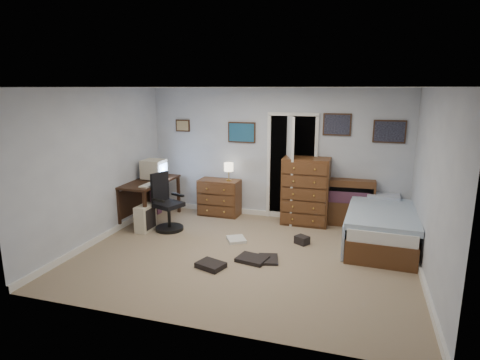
% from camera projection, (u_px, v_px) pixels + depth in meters
% --- Properties ---
extents(floor, '(5.00, 4.00, 0.02)m').
position_uv_depth(floor, '(245.00, 255.00, 6.13)').
color(floor, gray).
rests_on(floor, ground).
extents(computer_desk, '(0.66, 1.37, 0.78)m').
position_uv_depth(computer_desk, '(146.00, 189.00, 7.65)').
color(computer_desk, black).
rests_on(computer_desk, floor).
extents(crt_monitor, '(0.42, 0.39, 0.38)m').
position_uv_depth(crt_monitor, '(154.00, 169.00, 7.67)').
color(crt_monitor, beige).
rests_on(crt_monitor, computer_desk).
extents(keyboard, '(0.17, 0.42, 0.03)m').
position_uv_depth(keyboard, '(149.00, 185.00, 7.20)').
color(keyboard, beige).
rests_on(keyboard, computer_desk).
extents(pc_tower, '(0.23, 0.44, 0.47)m').
position_uv_depth(pc_tower, '(146.00, 218.00, 7.13)').
color(pc_tower, beige).
rests_on(pc_tower, floor).
extents(office_chair, '(0.64, 0.64, 1.03)m').
position_uv_depth(office_chair, '(167.00, 208.00, 7.17)').
color(office_chair, black).
rests_on(office_chair, floor).
extents(media_stack, '(0.16, 0.16, 0.81)m').
position_uv_depth(media_stack, '(156.00, 194.00, 8.09)').
color(media_stack, maroon).
rests_on(media_stack, floor).
extents(low_dresser, '(0.82, 0.43, 0.72)m').
position_uv_depth(low_dresser, '(219.00, 197.00, 8.00)').
color(low_dresser, '#55341B').
rests_on(low_dresser, floor).
extents(table_lamp, '(0.19, 0.19, 0.35)m').
position_uv_depth(table_lamp, '(229.00, 168.00, 7.81)').
color(table_lamp, gold).
rests_on(table_lamp, low_dresser).
extents(doorway, '(0.96, 1.12, 2.05)m').
position_uv_depth(doorway, '(294.00, 165.00, 7.92)').
color(doorway, black).
rests_on(doorway, floor).
extents(tall_dresser, '(0.85, 0.50, 1.25)m').
position_uv_depth(tall_dresser, '(306.00, 191.00, 7.43)').
color(tall_dresser, '#55341B').
rests_on(tall_dresser, floor).
extents(headboard_bookcase, '(0.98, 0.29, 0.87)m').
position_uv_depth(headboard_bookcase, '(347.00, 201.00, 7.36)').
color(headboard_bookcase, '#55341B').
rests_on(headboard_bookcase, floor).
extents(bed, '(1.15, 2.03, 0.65)m').
position_uv_depth(bed, '(381.00, 226.00, 6.51)').
color(bed, '#55341B').
rests_on(bed, floor).
extents(wall_posters, '(4.38, 0.04, 0.60)m').
position_uv_depth(wall_posters, '(305.00, 129.00, 7.42)').
color(wall_posters, '#331E11').
rests_on(wall_posters, floor).
extents(floor_clutter, '(1.47, 1.59, 0.13)m').
position_uv_depth(floor_clutter, '(250.00, 254.00, 6.07)').
color(floor_clutter, black).
rests_on(floor_clutter, floor).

